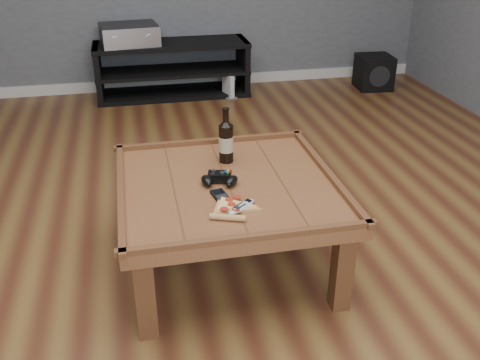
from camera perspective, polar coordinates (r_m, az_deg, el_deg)
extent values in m
plane|color=#4A2415|center=(2.71, -1.23, -8.83)|extent=(6.00, 6.00, 0.00)
cube|color=silver|center=(5.39, -7.33, 10.26)|extent=(5.00, 0.02, 0.10)
cube|color=brown|center=(2.49, -1.32, -0.98)|extent=(1.00, 1.00, 0.06)
cube|color=#472113|center=(2.23, -10.06, -12.15)|extent=(0.08, 0.08, 0.39)
cube|color=#472113|center=(2.38, 10.83, -9.45)|extent=(0.08, 0.08, 0.39)
cube|color=#472113|center=(2.93, -10.91, -1.86)|extent=(0.08, 0.08, 0.39)
cube|color=#472113|center=(3.05, 5.02, -0.30)|extent=(0.08, 0.08, 0.39)
cube|color=#472113|center=(2.90, -3.12, 4.17)|extent=(1.03, 0.03, 0.03)
cube|color=#472113|center=(2.06, 1.21, -6.15)|extent=(1.03, 0.03, 0.03)
cube|color=#472113|center=(2.59, 9.26, 0.91)|extent=(0.03, 1.03, 0.03)
cube|color=#472113|center=(2.44, -12.59, -1.19)|extent=(0.03, 1.03, 0.03)
cube|color=black|center=(5.05, -7.36, 14.17)|extent=(1.40, 0.45, 0.04)
cube|color=black|center=(5.11, -7.19, 11.44)|extent=(1.40, 0.45, 0.03)
cube|color=black|center=(5.17, -7.06, 9.20)|extent=(1.40, 0.45, 0.04)
cube|color=black|center=(5.10, -14.85, 10.95)|extent=(0.05, 0.44, 0.50)
cube|color=black|center=(5.20, 0.32, 12.15)|extent=(0.05, 0.44, 0.50)
cylinder|color=black|center=(2.66, -1.49, 3.90)|extent=(0.07, 0.07, 0.19)
cone|color=black|center=(2.61, -1.52, 6.18)|extent=(0.07, 0.07, 0.03)
cylinder|color=black|center=(2.60, -1.53, 6.87)|extent=(0.03, 0.03, 0.07)
cylinder|color=black|center=(2.59, -1.54, 7.60)|extent=(0.04, 0.04, 0.01)
cylinder|color=tan|center=(2.66, -1.49, 3.90)|extent=(0.07, 0.07, 0.08)
cube|color=black|center=(2.48, -2.18, 0.39)|extent=(0.12, 0.09, 0.04)
ellipsoid|color=black|center=(2.45, -3.57, -0.07)|extent=(0.06, 0.10, 0.04)
ellipsoid|color=black|center=(2.45, -0.91, -0.12)|extent=(0.09, 0.10, 0.04)
cylinder|color=black|center=(2.49, -2.84, 0.97)|extent=(0.02, 0.02, 0.01)
cylinder|color=black|center=(2.46, -1.92, 0.73)|extent=(0.02, 0.02, 0.01)
cylinder|color=yellow|center=(2.49, -1.30, 0.99)|extent=(0.01, 0.01, 0.01)
cylinder|color=red|center=(2.48, -1.07, 0.88)|extent=(0.01, 0.01, 0.01)
cylinder|color=#0C33CC|center=(2.48, -1.55, 0.89)|extent=(0.01, 0.01, 0.01)
cylinder|color=#0C9919|center=(2.47, -1.33, 0.78)|extent=(0.01, 0.01, 0.01)
cylinder|color=#B27C4D|center=(2.18, -1.31, -3.99)|extent=(0.15, 0.08, 0.03)
cylinder|color=#A32815|center=(2.23, -1.70, -3.10)|extent=(0.04, 0.04, 0.00)
cylinder|color=#A32815|center=(2.23, -0.44, -3.12)|extent=(0.04, 0.04, 0.00)
cylinder|color=#A32815|center=(2.27, -0.90, -2.59)|extent=(0.04, 0.04, 0.00)
cylinder|color=#A32815|center=(2.30, -1.16, -2.09)|extent=(0.04, 0.04, 0.00)
cylinder|color=#A32815|center=(2.32, -0.32, -1.82)|extent=(0.04, 0.04, 0.00)
cube|color=black|center=(2.36, -2.13, -1.68)|extent=(0.08, 0.12, 0.01)
cube|color=black|center=(2.38, -2.36, -1.24)|extent=(0.05, 0.05, 0.00)
cube|color=black|center=(2.33, -1.90, -1.81)|extent=(0.05, 0.05, 0.00)
ellipsoid|color=#9EA5AB|center=(2.26, 0.17, -2.87)|extent=(0.16, 0.14, 0.02)
cube|color=black|center=(2.29, 0.89, -2.21)|extent=(0.03, 0.03, 0.00)
cube|color=black|center=(2.25, -0.05, -2.79)|extent=(0.06, 0.06, 0.00)
cube|color=black|center=(5.01, -11.73, 14.98)|extent=(0.53, 0.45, 0.17)
cube|color=silver|center=(4.82, -11.39, 14.53)|extent=(0.49, 0.07, 0.17)
cylinder|color=silver|center=(4.79, -13.18, 14.30)|extent=(0.07, 0.02, 0.06)
cylinder|color=silver|center=(4.83, -9.58, 14.71)|extent=(0.07, 0.02, 0.06)
cube|color=black|center=(5.47, 14.08, 11.12)|extent=(0.34, 0.34, 0.32)
cylinder|color=black|center=(5.33, 14.67, 10.63)|extent=(0.20, 0.02, 0.20)
cube|color=slate|center=(5.07, -1.25, 8.88)|extent=(0.15, 0.19, 0.02)
cube|color=white|center=(5.04, -1.27, 10.05)|extent=(0.09, 0.16, 0.20)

